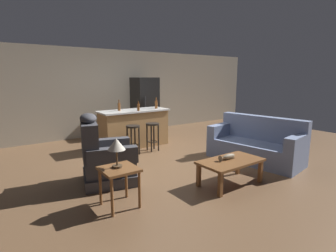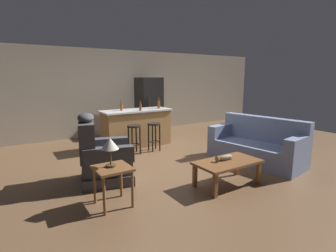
{
  "view_description": "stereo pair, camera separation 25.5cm",
  "coord_description": "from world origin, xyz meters",
  "px_view_note": "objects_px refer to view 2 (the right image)",
  "views": [
    {
      "loc": [
        -3.14,
        -4.55,
        1.78
      ],
      "look_at": [
        0.04,
        -0.1,
        0.75
      ],
      "focal_mm": 28.0,
      "sensor_mm": 36.0,
      "label": 1
    },
    {
      "loc": [
        -2.93,
        -4.69,
        1.78
      ],
      "look_at": [
        0.04,
        -0.1,
        0.75
      ],
      "focal_mm": 28.0,
      "sensor_mm": 36.0,
      "label": 2
    }
  ],
  "objects_px": {
    "recliner_near_lamp": "(101,157)",
    "end_table": "(113,174)",
    "bar_stool_left": "(134,134)",
    "fish_figurine": "(224,158)",
    "bottle_wine_dark": "(121,106)",
    "couch": "(257,146)",
    "table_lamp": "(110,145)",
    "kitchen_island": "(136,128)",
    "bar_stool_right": "(154,131)",
    "refrigerator": "(149,106)",
    "bottle_tall_green": "(159,104)",
    "bottle_short_amber": "(140,107)",
    "coffee_table": "(228,164)"
  },
  "relations": [
    {
      "from": "recliner_near_lamp",
      "to": "end_table",
      "type": "distance_m",
      "value": 0.95
    },
    {
      "from": "recliner_near_lamp",
      "to": "bar_stool_left",
      "type": "bearing_deg",
      "value": 60.46
    },
    {
      "from": "fish_figurine",
      "to": "recliner_near_lamp",
      "type": "height_order",
      "value": "recliner_near_lamp"
    },
    {
      "from": "bottle_wine_dark",
      "to": "couch",
      "type": "bearing_deg",
      "value": -54.07
    },
    {
      "from": "couch",
      "to": "table_lamp",
      "type": "distance_m",
      "value": 3.31
    },
    {
      "from": "kitchen_island",
      "to": "bar_stool_right",
      "type": "height_order",
      "value": "kitchen_island"
    },
    {
      "from": "couch",
      "to": "end_table",
      "type": "bearing_deg",
      "value": -6.06
    },
    {
      "from": "fish_figurine",
      "to": "couch",
      "type": "relative_size",
      "value": 0.17
    },
    {
      "from": "refrigerator",
      "to": "bar_stool_right",
      "type": "bearing_deg",
      "value": -115.45
    },
    {
      "from": "bottle_tall_green",
      "to": "bottle_short_amber",
      "type": "xyz_separation_m",
      "value": [
        -0.63,
        -0.16,
        -0.02
      ]
    },
    {
      "from": "recliner_near_lamp",
      "to": "bottle_wine_dark",
      "type": "bearing_deg",
      "value": 73.37
    },
    {
      "from": "fish_figurine",
      "to": "bottle_tall_green",
      "type": "distance_m",
      "value": 3.1
    },
    {
      "from": "recliner_near_lamp",
      "to": "table_lamp",
      "type": "height_order",
      "value": "recliner_near_lamp"
    },
    {
      "from": "bottle_short_amber",
      "to": "bottle_wine_dark",
      "type": "height_order",
      "value": "bottle_wine_dark"
    },
    {
      "from": "coffee_table",
      "to": "kitchen_island",
      "type": "xyz_separation_m",
      "value": [
        -0.13,
        3.12,
        0.11
      ]
    },
    {
      "from": "couch",
      "to": "recliner_near_lamp",
      "type": "bearing_deg",
      "value": -23.0
    },
    {
      "from": "couch",
      "to": "bottle_short_amber",
      "type": "bearing_deg",
      "value": -65.78
    },
    {
      "from": "recliner_near_lamp",
      "to": "bottle_wine_dark",
      "type": "distance_m",
      "value": 2.31
    },
    {
      "from": "table_lamp",
      "to": "bar_stool_right",
      "type": "distance_m",
      "value": 2.84
    },
    {
      "from": "fish_figurine",
      "to": "bottle_wine_dark",
      "type": "bearing_deg",
      "value": 98.71
    },
    {
      "from": "recliner_near_lamp",
      "to": "refrigerator",
      "type": "distance_m",
      "value": 4.0
    },
    {
      "from": "end_table",
      "to": "bar_stool_right",
      "type": "relative_size",
      "value": 0.82
    },
    {
      "from": "recliner_near_lamp",
      "to": "coffee_table",
      "type": "bearing_deg",
      "value": -22.3
    },
    {
      "from": "bar_stool_right",
      "to": "bottle_wine_dark",
      "type": "bearing_deg",
      "value": 127.69
    },
    {
      "from": "fish_figurine",
      "to": "bar_stool_left",
      "type": "bearing_deg",
      "value": 101.05
    },
    {
      "from": "table_lamp",
      "to": "bottle_short_amber",
      "type": "bearing_deg",
      "value": 55.17
    },
    {
      "from": "bottle_tall_green",
      "to": "bar_stool_right",
      "type": "bearing_deg",
      "value": -130.17
    },
    {
      "from": "end_table",
      "to": "bottle_tall_green",
      "type": "relative_size",
      "value": 1.9
    },
    {
      "from": "refrigerator",
      "to": "bottle_short_amber",
      "type": "xyz_separation_m",
      "value": [
        -1.03,
        -1.43,
        0.16
      ]
    },
    {
      "from": "recliner_near_lamp",
      "to": "table_lamp",
      "type": "xyz_separation_m",
      "value": [
        -0.17,
        -0.91,
        0.45
      ]
    },
    {
      "from": "kitchen_island",
      "to": "bottle_tall_green",
      "type": "xyz_separation_m",
      "value": [
        0.64,
        -0.07,
        0.58
      ]
    },
    {
      "from": "coffee_table",
      "to": "bottle_tall_green",
      "type": "distance_m",
      "value": 3.17
    },
    {
      "from": "bottle_tall_green",
      "to": "bottle_wine_dark",
      "type": "distance_m",
      "value": 1.02
    },
    {
      "from": "coffee_table",
      "to": "couch",
      "type": "relative_size",
      "value": 0.55
    },
    {
      "from": "recliner_near_lamp",
      "to": "kitchen_island",
      "type": "xyz_separation_m",
      "value": [
        1.55,
        1.81,
        0.06
      ]
    },
    {
      "from": "bar_stool_right",
      "to": "refrigerator",
      "type": "relative_size",
      "value": 0.39
    },
    {
      "from": "refrigerator",
      "to": "bottle_wine_dark",
      "type": "distance_m",
      "value": 1.82
    },
    {
      "from": "recliner_near_lamp",
      "to": "bar_stool_left",
      "type": "xyz_separation_m",
      "value": [
        1.19,
        1.18,
        0.05
      ]
    },
    {
      "from": "coffee_table",
      "to": "bar_stool_left",
      "type": "relative_size",
      "value": 1.62
    },
    {
      "from": "couch",
      "to": "kitchen_island",
      "type": "bearing_deg",
      "value": -68.11
    },
    {
      "from": "recliner_near_lamp",
      "to": "bottle_short_amber",
      "type": "relative_size",
      "value": 5.03
    },
    {
      "from": "end_table",
      "to": "recliner_near_lamp",
      "type": "bearing_deg",
      "value": 80.42
    },
    {
      "from": "bar_stool_left",
      "to": "bottle_wine_dark",
      "type": "xyz_separation_m",
      "value": [
        -0.0,
        0.69,
        0.58
      ]
    },
    {
      "from": "bar_stool_left",
      "to": "refrigerator",
      "type": "height_order",
      "value": "refrigerator"
    },
    {
      "from": "coffee_table",
      "to": "end_table",
      "type": "xyz_separation_m",
      "value": [
        -1.84,
        0.37,
        0.1
      ]
    },
    {
      "from": "coffee_table",
      "to": "bottle_wine_dark",
      "type": "xyz_separation_m",
      "value": [
        -0.5,
        3.18,
        0.69
      ]
    },
    {
      "from": "coffee_table",
      "to": "bottle_tall_green",
      "type": "bearing_deg",
      "value": 80.52
    },
    {
      "from": "recliner_near_lamp",
      "to": "refrigerator",
      "type": "xyz_separation_m",
      "value": [
        2.59,
        3.01,
        0.46
      ]
    },
    {
      "from": "coffee_table",
      "to": "bar_stool_left",
      "type": "distance_m",
      "value": 2.54
    },
    {
      "from": "bar_stool_left",
      "to": "kitchen_island",
      "type": "bearing_deg",
      "value": 59.7
    }
  ]
}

